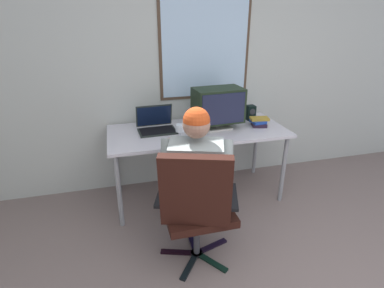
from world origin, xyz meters
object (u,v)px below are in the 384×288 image
object	(u,v)px
person_seated	(197,175)
desk	(198,135)
crt_monitor	(218,106)
book_stack	(259,122)
office_chair	(196,204)
desk_speaker	(250,113)
laptop	(156,124)
wine_glass	(181,129)

from	to	relation	value
person_seated	desk	bearing A→B (deg)	73.86
crt_monitor	book_stack	distance (m)	0.47
office_chair	desk_speaker	xyz separation A→B (m)	(0.92, 1.13, 0.27)
desk	laptop	size ratio (longest dim) A/B	4.71
crt_monitor	laptop	bearing A→B (deg)	169.84
person_seated	book_stack	xyz separation A→B (m)	(0.83, 0.65, 0.16)
office_chair	book_stack	bearing A→B (deg)	45.02
desk	laptop	distance (m)	0.43
office_chair	person_seated	world-z (taller)	person_seated
office_chair	person_seated	bearing A→B (deg)	73.38
office_chair	person_seated	size ratio (longest dim) A/B	0.81
office_chair	wine_glass	world-z (taller)	office_chair
desk	office_chair	size ratio (longest dim) A/B	1.74
crt_monitor	book_stack	size ratio (longest dim) A/B	2.47
desk_speaker	book_stack	bearing A→B (deg)	-91.36
wine_glass	desk_speaker	world-z (taller)	desk_speaker
crt_monitor	wine_glass	distance (m)	0.49
laptop	desk_speaker	xyz separation A→B (m)	(1.03, 0.06, 0.02)
crt_monitor	desk	bearing A→B (deg)	178.83
book_stack	crt_monitor	bearing A→B (deg)	174.41
crt_monitor	laptop	world-z (taller)	crt_monitor
person_seated	desk_speaker	world-z (taller)	person_seated
person_seated	desk_speaker	bearing A→B (deg)	45.85
laptop	wine_glass	distance (m)	0.36
crt_monitor	wine_glass	bearing A→B (deg)	-154.13
crt_monitor	wine_glass	world-z (taller)	crt_monitor
person_seated	laptop	world-z (taller)	person_seated
desk_speaker	person_seated	bearing A→B (deg)	-134.15
office_chair	laptop	size ratio (longest dim) A/B	2.70
wine_glass	laptop	bearing A→B (deg)	119.55
laptop	desk_speaker	distance (m)	1.04
wine_glass	book_stack	world-z (taller)	wine_glass
wine_glass	office_chair	bearing A→B (deg)	-94.52
laptop	book_stack	distance (m)	1.04
crt_monitor	desk_speaker	distance (m)	0.49
laptop	book_stack	size ratio (longest dim) A/B	1.87
book_stack	office_chair	bearing A→B (deg)	-134.98
desk	book_stack	bearing A→B (deg)	-4.18
desk	office_chair	distance (m)	1.01
office_chair	wine_glass	size ratio (longest dim) A/B	6.93
person_seated	crt_monitor	xyz separation A→B (m)	(0.40, 0.69, 0.35)
person_seated	wine_glass	distance (m)	0.53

